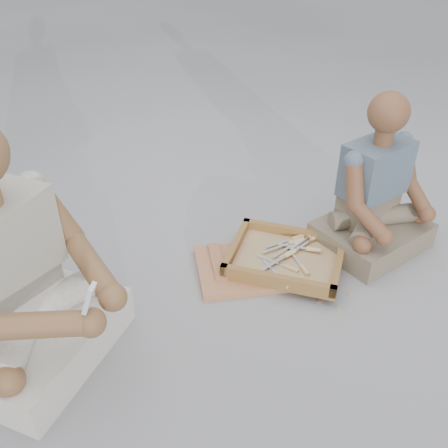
# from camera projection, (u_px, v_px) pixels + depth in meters

# --- Properties ---
(ground) EXTENTS (60.00, 60.00, 0.00)m
(ground) POSITION_uv_depth(u_px,v_px,m) (233.00, 308.00, 2.21)
(ground) COLOR #9C9CA1
(ground) RESTS_ON ground
(carved_panel) EXTENTS (0.63, 0.49, 0.04)m
(carved_panel) POSITION_uv_depth(u_px,v_px,m) (256.00, 267.00, 2.42)
(carved_panel) COLOR #9A5C3B
(carved_panel) RESTS_ON ground
(tool_tray) EXTENTS (0.62, 0.54, 0.07)m
(tool_tray) POSITION_uv_depth(u_px,v_px,m) (286.00, 258.00, 2.41)
(tool_tray) COLOR brown
(tool_tray) RESTS_ON carved_panel
(chisel_0) EXTENTS (0.10, 0.21, 0.02)m
(chisel_0) POSITION_uv_depth(u_px,v_px,m) (303.00, 267.00, 2.33)
(chisel_0) COLOR silver
(chisel_0) RESTS_ON tool_tray
(chisel_1) EXTENTS (0.17, 0.17, 0.02)m
(chisel_1) POSITION_uv_depth(u_px,v_px,m) (295.00, 243.00, 2.47)
(chisel_1) COLOR silver
(chisel_1) RESTS_ON tool_tray
(chisel_2) EXTENTS (0.16, 0.18, 0.02)m
(chisel_2) POSITION_uv_depth(u_px,v_px,m) (313.00, 238.00, 2.51)
(chisel_2) COLOR silver
(chisel_2) RESTS_ON tool_tray
(chisel_3) EXTENTS (0.16, 0.18, 0.02)m
(chisel_3) POSITION_uv_depth(u_px,v_px,m) (281.00, 258.00, 2.40)
(chisel_3) COLOR silver
(chisel_3) RESTS_ON tool_tray
(chisel_4) EXTENTS (0.20, 0.13, 0.02)m
(chisel_4) POSITION_uv_depth(u_px,v_px,m) (291.00, 243.00, 2.48)
(chisel_4) COLOR silver
(chisel_4) RESTS_ON tool_tray
(chisel_5) EXTENTS (0.22, 0.06, 0.02)m
(chisel_5) POSITION_uv_depth(u_px,v_px,m) (309.00, 249.00, 2.44)
(chisel_5) COLOR silver
(chisel_5) RESTS_ON tool_tray
(chisel_6) EXTENTS (0.16, 0.18, 0.02)m
(chisel_6) POSITION_uv_depth(u_px,v_px,m) (310.00, 235.00, 2.52)
(chisel_6) COLOR silver
(chisel_6) RESTS_ON tool_tray
(chisel_7) EXTENTS (0.20, 0.12, 0.02)m
(chisel_7) POSITION_uv_depth(u_px,v_px,m) (294.00, 239.00, 2.51)
(chisel_7) COLOR silver
(chisel_7) RESTS_ON tool_tray
(chisel_8) EXTENTS (0.20, 0.13, 0.02)m
(chisel_8) POSITION_uv_depth(u_px,v_px,m) (287.00, 267.00, 2.34)
(chisel_8) COLOR silver
(chisel_8) RESTS_ON tool_tray
(chisel_9) EXTENTS (0.13, 0.20, 0.02)m
(chisel_9) POSITION_uv_depth(u_px,v_px,m) (282.00, 280.00, 2.26)
(chisel_9) COLOR silver
(chisel_9) RESTS_ON tool_tray
(chisel_10) EXTENTS (0.17, 0.17, 0.02)m
(chisel_10) POSITION_uv_depth(u_px,v_px,m) (287.00, 255.00, 2.39)
(chisel_10) COLOR silver
(chisel_10) RESTS_ON tool_tray
(wood_chip_0) EXTENTS (0.02, 0.02, 0.00)m
(wood_chip_0) POSITION_uv_depth(u_px,v_px,m) (350.00, 295.00, 2.27)
(wood_chip_0) COLOR tan
(wood_chip_0) RESTS_ON ground
(wood_chip_1) EXTENTS (0.02, 0.02, 0.00)m
(wood_chip_1) POSITION_uv_depth(u_px,v_px,m) (252.00, 285.00, 2.33)
(wood_chip_1) COLOR tan
(wood_chip_1) RESTS_ON ground
(wood_chip_2) EXTENTS (0.02, 0.02, 0.00)m
(wood_chip_2) POSITION_uv_depth(u_px,v_px,m) (320.00, 301.00, 2.24)
(wood_chip_2) COLOR tan
(wood_chip_2) RESTS_ON ground
(wood_chip_3) EXTENTS (0.02, 0.02, 0.00)m
(wood_chip_3) POSITION_uv_depth(u_px,v_px,m) (318.00, 250.00, 2.55)
(wood_chip_3) COLOR tan
(wood_chip_3) RESTS_ON ground
(wood_chip_4) EXTENTS (0.02, 0.02, 0.00)m
(wood_chip_4) POSITION_uv_depth(u_px,v_px,m) (344.00, 258.00, 2.50)
(wood_chip_4) COLOR tan
(wood_chip_4) RESTS_ON ground
(wood_chip_5) EXTENTS (0.02, 0.02, 0.00)m
(wood_chip_5) POSITION_uv_depth(u_px,v_px,m) (238.00, 264.00, 2.46)
(wood_chip_5) COLOR tan
(wood_chip_5) RESTS_ON ground
(wood_chip_6) EXTENTS (0.02, 0.02, 0.00)m
(wood_chip_6) POSITION_uv_depth(u_px,v_px,m) (322.00, 288.00, 2.31)
(wood_chip_6) COLOR tan
(wood_chip_6) RESTS_ON ground
(wood_chip_7) EXTENTS (0.02, 0.02, 0.00)m
(wood_chip_7) POSITION_uv_depth(u_px,v_px,m) (297.00, 254.00, 2.53)
(wood_chip_7) COLOR tan
(wood_chip_7) RESTS_ON ground
(wood_chip_8) EXTENTS (0.02, 0.02, 0.00)m
(wood_chip_8) POSITION_uv_depth(u_px,v_px,m) (216.00, 259.00, 2.49)
(wood_chip_8) COLOR tan
(wood_chip_8) RESTS_ON ground
(wood_chip_9) EXTENTS (0.02, 0.02, 0.00)m
(wood_chip_9) POSITION_uv_depth(u_px,v_px,m) (220.00, 263.00, 2.46)
(wood_chip_9) COLOR tan
(wood_chip_9) RESTS_ON ground
(wood_chip_10) EXTENTS (0.02, 0.02, 0.00)m
(wood_chip_10) POSITION_uv_depth(u_px,v_px,m) (324.00, 259.00, 2.49)
(wood_chip_10) COLOR tan
(wood_chip_10) RESTS_ON ground
(wood_chip_11) EXTENTS (0.02, 0.02, 0.00)m
(wood_chip_11) POSITION_uv_depth(u_px,v_px,m) (339.00, 310.00, 2.19)
(wood_chip_11) COLOR tan
(wood_chip_11) RESTS_ON ground
(wood_chip_12) EXTENTS (0.02, 0.02, 0.00)m
(wood_chip_12) POSITION_uv_depth(u_px,v_px,m) (345.00, 262.00, 2.47)
(wood_chip_12) COLOR tan
(wood_chip_12) RESTS_ON ground
(wood_chip_13) EXTENTS (0.02, 0.02, 0.00)m
(wood_chip_13) POSITION_uv_depth(u_px,v_px,m) (274.00, 246.00, 2.59)
(wood_chip_13) COLOR tan
(wood_chip_13) RESTS_ON ground
(wood_chip_14) EXTENTS (0.02, 0.02, 0.00)m
(wood_chip_14) POSITION_uv_depth(u_px,v_px,m) (335.00, 233.00, 2.68)
(wood_chip_14) COLOR tan
(wood_chip_14) RESTS_ON ground
(craftsman) EXTENTS (0.74, 0.76, 0.98)m
(craftsman) POSITION_uv_depth(u_px,v_px,m) (21.00, 289.00, 1.81)
(craftsman) COLOR silver
(craftsman) RESTS_ON ground
(companion) EXTENTS (0.66, 0.65, 0.81)m
(companion) POSITION_uv_depth(u_px,v_px,m) (376.00, 200.00, 2.45)
(companion) COLOR #706051
(companion) RESTS_ON ground
(mobile_phone) EXTENTS (0.06, 0.05, 0.11)m
(mobile_phone) POSITION_uv_depth(u_px,v_px,m) (89.00, 298.00, 1.58)
(mobile_phone) COLOR silver
(mobile_phone) RESTS_ON craftsman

